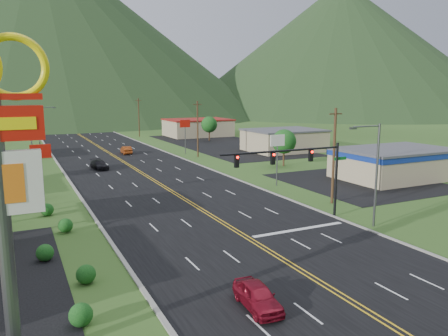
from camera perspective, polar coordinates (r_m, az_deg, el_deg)
name	(u,v)px	position (r m, az deg, el deg)	size (l,w,h in m)	color
ground	(351,302)	(26.57, 16.30, -16.47)	(500.00, 500.00, 0.00)	#2B491A
road	(351,302)	(26.57, 16.30, -16.47)	(20.00, 460.00, 0.04)	black
traffic_signal	(301,164)	(39.33, 10.06, 0.56)	(13.10, 0.43, 7.00)	black
streetlight_east	(374,168)	(39.38, 19.03, -0.05)	(3.28, 0.25, 9.00)	#59595E
streetlight_west	(41,127)	(87.74, -22.84, 4.95)	(3.28, 0.25, 9.00)	#59595E
building_east_near	(395,162)	(63.52, 21.44, 0.77)	(15.40, 10.40, 4.10)	tan
building_east_mid	(284,140)	(87.57, 7.83, 3.64)	(14.40, 11.40, 4.30)	tan
building_east_far	(198,127)	(116.56, -3.45, 5.31)	(16.40, 12.40, 4.50)	tan
pole_sign_west_a	(41,158)	(47.89, -22.79, 1.26)	(2.00, 0.18, 6.40)	#59595E
pole_sign_west_b	(31,137)	(69.73, -23.87, 3.67)	(2.00, 0.18, 6.40)	#59595E
pole_sign_east_a	(277,146)	(54.46, 6.99, 2.92)	(2.00, 0.18, 6.40)	#59595E
pole_sign_east_b	(185,127)	(83.03, -5.11, 5.35)	(2.00, 0.18, 6.40)	#59595E
tree_east_a	(284,142)	(69.46, 7.85, 3.44)	(3.84, 3.84, 5.82)	#382314
tree_east_b	(209,125)	(104.65, -1.94, 5.69)	(3.84, 3.84, 5.82)	#382314
utility_pole_a	(334,155)	(46.76, 14.16, 1.63)	(1.60, 0.28, 10.00)	#382314
utility_pole_b	(198,129)	(78.57, -3.47, 5.17)	(1.60, 0.28, 10.00)	#382314
utility_pole_c	(139,117)	(116.46, -11.06, 6.55)	(1.60, 0.28, 10.00)	#382314
utility_pole_d	(108,111)	(155.41, -14.91, 7.21)	(1.60, 0.28, 10.00)	#382314
mountain_n	(41,27)	(239.93, -22.76, 16.59)	(220.00, 220.00, 85.00)	#183618
mountain_ne	(340,48)	(254.92, 14.86, 14.88)	(180.00, 180.00, 70.00)	#183618
car_red_near	(258,297)	(24.71, 4.40, -16.41)	(1.61, 4.01, 1.37)	maroon
car_dark_mid	(99,165)	(68.89, -15.96, 0.39)	(1.86, 4.58, 1.33)	black
car_red_far	(126,150)	(84.54, -12.63, 2.28)	(1.53, 4.39, 1.44)	#87330E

